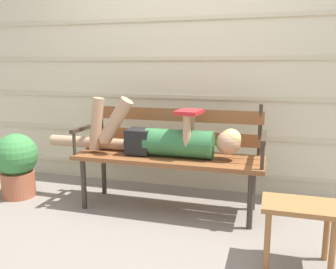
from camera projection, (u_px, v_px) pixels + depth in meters
ground_plane at (164, 213)px, 2.92m from camera, size 12.00×12.00×0.00m
house_siding at (186, 78)px, 3.38m from camera, size 4.42×0.08×2.16m
park_bench at (170, 149)px, 2.99m from camera, size 1.56×0.50×0.89m
reclining_person at (161, 139)px, 2.92m from camera, size 1.72×0.26×0.49m
footstool at (299, 216)px, 2.10m from camera, size 0.44×0.30×0.40m
potted_plant at (17, 163)px, 3.24m from camera, size 0.39×0.39×0.59m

